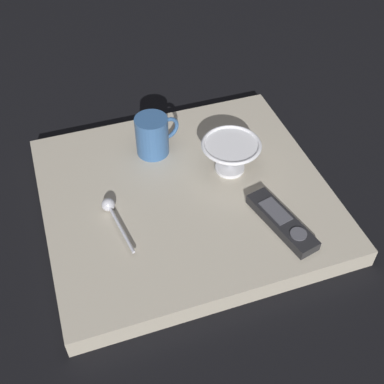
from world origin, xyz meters
The scene contains 6 objects.
ground_plane centered at (0.00, 0.00, 0.00)m, with size 6.00×6.00×0.00m, color black.
table centered at (0.00, 0.00, 0.02)m, with size 0.59×0.54×0.04m.
cereal_bowl centered at (-0.11, -0.03, 0.08)m, with size 0.13×0.13×0.07m.
coffee_mug centered at (0.03, -0.14, 0.09)m, with size 0.11×0.07×0.09m.
teaspoon centered at (0.16, 0.01, 0.06)m, with size 0.04×0.15×0.03m.
tv_remote_near centered at (-0.15, 0.15, 0.05)m, with size 0.08×0.18×0.02m.
Camera 1 is at (0.22, 0.69, 0.79)m, focal length 46.36 mm.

